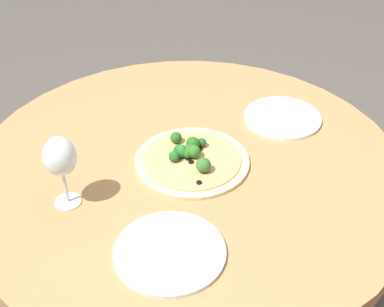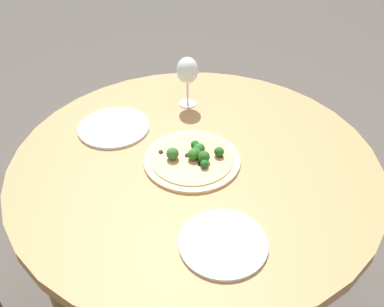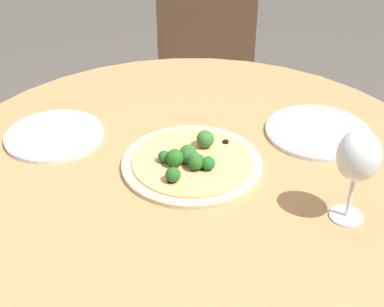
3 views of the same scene
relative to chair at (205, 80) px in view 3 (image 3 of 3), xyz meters
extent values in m
cylinder|color=#A87A4C|center=(-0.69, 0.63, 0.23)|extent=(1.15, 1.15, 0.04)
cylinder|color=#A87A4C|center=(-0.33, 0.28, -0.12)|extent=(0.05, 0.05, 0.66)
cube|color=brown|center=(-0.05, 0.04, -0.05)|extent=(0.57, 0.57, 0.04)
cube|color=brown|center=(0.09, -0.08, 0.18)|extent=(0.28, 0.30, 0.41)
cylinder|color=brown|center=(-0.06, 0.28, -0.26)|extent=(0.04, 0.04, 0.39)
cylinder|color=brown|center=(-0.29, 0.04, -0.26)|extent=(0.04, 0.04, 0.39)
cylinder|color=brown|center=(0.19, 0.05, -0.26)|extent=(0.04, 0.04, 0.39)
cylinder|color=brown|center=(-0.04, -0.20, -0.26)|extent=(0.04, 0.04, 0.39)
cylinder|color=#DBBC89|center=(-0.67, 0.63, 0.25)|extent=(0.30, 0.30, 0.01)
cylinder|color=tan|center=(-0.67, 0.63, 0.26)|extent=(0.26, 0.26, 0.00)
sphere|color=#225F1B|center=(-0.67, 0.67, 0.28)|extent=(0.04, 0.04, 0.04)
sphere|color=#32672C|center=(-0.65, 0.57, 0.28)|extent=(0.04, 0.04, 0.04)
sphere|color=#2C5628|center=(-0.68, 0.64, 0.28)|extent=(0.04, 0.04, 0.04)
sphere|color=#246C2A|center=(-0.70, 0.64, 0.28)|extent=(0.03, 0.03, 0.03)
sphere|color=#23591F|center=(-0.71, 0.71, 0.28)|extent=(0.03, 0.03, 0.03)
sphere|color=#355D1F|center=(-0.67, 0.63, 0.28)|extent=(0.03, 0.03, 0.03)
sphere|color=#2B6A1E|center=(-0.67, 0.63, 0.28)|extent=(0.04, 0.04, 0.04)
sphere|color=#26651C|center=(-0.68, 0.63, 0.28)|extent=(0.03, 0.03, 0.03)
sphere|color=#25581D|center=(-0.70, 0.64, 0.28)|extent=(0.03, 0.03, 0.03)
sphere|color=#1D5E24|center=(-0.72, 0.62, 0.28)|extent=(0.03, 0.03, 0.03)
sphere|color=#1E5925|center=(-0.64, 0.68, 0.28)|extent=(0.03, 0.03, 0.03)
cylinder|color=black|center=(-0.71, 0.71, 0.26)|extent=(0.01, 0.01, 0.00)
cylinder|color=black|center=(-0.68, 0.61, 0.26)|extent=(0.01, 0.01, 0.00)
cylinder|color=black|center=(-0.67, 0.53, 0.26)|extent=(0.01, 0.01, 0.00)
cylinder|color=black|center=(-0.71, 0.63, 0.26)|extent=(0.01, 0.01, 0.00)
cylinder|color=black|center=(-0.69, 0.63, 0.26)|extent=(0.01, 0.01, 0.00)
cylinder|color=black|center=(-0.65, 0.66, 0.26)|extent=(0.01, 0.01, 0.00)
cylinder|color=silver|center=(-0.99, 0.52, 0.25)|extent=(0.06, 0.06, 0.00)
cylinder|color=silver|center=(-0.99, 0.52, 0.30)|extent=(0.01, 0.01, 0.09)
ellipsoid|color=silver|center=(-0.99, 0.52, 0.39)|extent=(0.08, 0.08, 0.10)
cylinder|color=silver|center=(-0.76, 0.32, 0.25)|extent=(0.24, 0.24, 0.01)
cylinder|color=silver|center=(-0.38, 0.80, 0.25)|extent=(0.23, 0.23, 0.01)
camera|label=1|loc=(-0.82, -0.46, 1.11)|focal=50.00mm
camera|label=2|loc=(0.30, 0.93, 1.09)|focal=40.00mm
camera|label=3|loc=(-1.39, 1.23, 0.90)|focal=50.00mm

